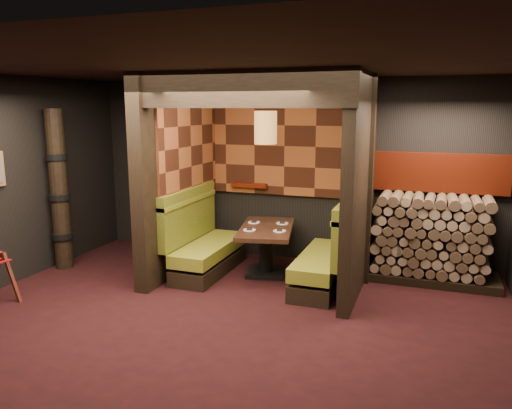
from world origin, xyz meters
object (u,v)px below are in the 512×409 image
object	(u,v)px
pendant_lamp	(266,127)
booth_bench_left	(203,245)
booth_bench_right	(329,258)
dining_table	(266,243)
totem_column	(59,191)
firewood_stack	(436,239)

from	to	relation	value
pendant_lamp	booth_bench_left	bearing A→B (deg)	-171.25
booth_bench_right	dining_table	xyz separation A→B (m)	(-0.97, 0.19, 0.08)
pendant_lamp	totem_column	world-z (taller)	pendant_lamp
dining_table	pendant_lamp	bearing A→B (deg)	-90.00
booth_bench_left	firewood_stack	bearing A→B (deg)	12.17
booth_bench_right	pendant_lamp	distance (m)	2.00
dining_table	totem_column	size ratio (longest dim) A/B	0.61
dining_table	firewood_stack	distance (m)	2.38
booth_bench_left	totem_column	xyz separation A→B (m)	(-2.09, -0.55, 0.79)
dining_table	totem_column	xyz separation A→B (m)	(-3.01, -0.74, 0.71)
booth_bench_right	dining_table	distance (m)	0.99
booth_bench_right	dining_table	size ratio (longest dim) A/B	1.08
booth_bench_right	firewood_stack	distance (m)	1.54
booth_bench_right	totem_column	bearing A→B (deg)	-172.14
booth_bench_right	pendant_lamp	bearing A→B (deg)	171.63
booth_bench_left	pendant_lamp	world-z (taller)	pendant_lamp
booth_bench_left	dining_table	world-z (taller)	booth_bench_left
totem_column	firewood_stack	bearing A→B (deg)	13.19
firewood_stack	dining_table	bearing A→B (deg)	-167.66
dining_table	booth_bench_right	bearing A→B (deg)	-11.25
firewood_stack	booth_bench_right	bearing A→B (deg)	-152.65
booth_bench_right	totem_column	size ratio (longest dim) A/B	0.67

